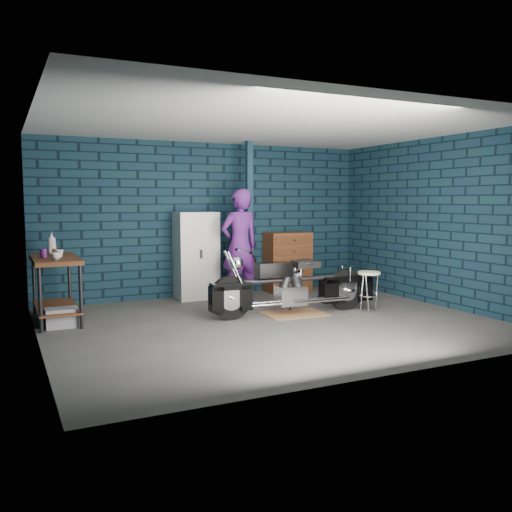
{
  "coord_description": "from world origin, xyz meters",
  "views": [
    {
      "loc": [
        -3.37,
        -6.56,
        1.69
      ],
      "look_at": [
        -0.1,
        0.3,
        0.91
      ],
      "focal_mm": 38.0,
      "sensor_mm": 36.0,
      "label": 1
    }
  ],
  "objects_px": {
    "person": "(240,246)",
    "storage_bin": "(62,318)",
    "motorcycle": "(294,281)",
    "locker": "(196,256)",
    "workbench": "(56,289)",
    "tool_chest": "(288,262)",
    "shop_stool": "(369,292)"
  },
  "relations": [
    {
      "from": "workbench",
      "to": "person",
      "type": "relative_size",
      "value": 0.74
    },
    {
      "from": "motorcycle",
      "to": "person",
      "type": "relative_size",
      "value": 1.19
    },
    {
      "from": "workbench",
      "to": "storage_bin",
      "type": "distance_m",
      "value": 0.53
    },
    {
      "from": "person",
      "to": "storage_bin",
      "type": "distance_m",
      "value": 3.09
    },
    {
      "from": "motorcycle",
      "to": "shop_stool",
      "type": "bearing_deg",
      "value": -13.18
    },
    {
      "from": "workbench",
      "to": "storage_bin",
      "type": "bearing_deg",
      "value": -87.23
    },
    {
      "from": "workbench",
      "to": "motorcycle",
      "type": "relative_size",
      "value": 0.62
    },
    {
      "from": "storage_bin",
      "to": "motorcycle",
      "type": "bearing_deg",
      "value": -10.54
    },
    {
      "from": "locker",
      "to": "workbench",
      "type": "bearing_deg",
      "value": -160.68
    },
    {
      "from": "locker",
      "to": "storage_bin",
      "type": "bearing_deg",
      "value": -152.05
    },
    {
      "from": "person",
      "to": "locker",
      "type": "height_order",
      "value": "person"
    },
    {
      "from": "tool_chest",
      "to": "shop_stool",
      "type": "distance_m",
      "value": 2.19
    },
    {
      "from": "motorcycle",
      "to": "tool_chest",
      "type": "xyz_separation_m",
      "value": [
        0.91,
        1.84,
        0.05
      ]
    },
    {
      "from": "motorcycle",
      "to": "person",
      "type": "xyz_separation_m",
      "value": [
        -0.33,
        1.27,
        0.45
      ]
    },
    {
      "from": "motorcycle",
      "to": "workbench",
      "type": "bearing_deg",
      "value": 165.63
    },
    {
      "from": "storage_bin",
      "to": "locker",
      "type": "xyz_separation_m",
      "value": [
        2.34,
        1.24,
        0.62
      ]
    },
    {
      "from": "storage_bin",
      "to": "tool_chest",
      "type": "relative_size",
      "value": 0.37
    },
    {
      "from": "locker",
      "to": "tool_chest",
      "type": "bearing_deg",
      "value": 0.0
    },
    {
      "from": "motorcycle",
      "to": "shop_stool",
      "type": "relative_size",
      "value": 3.66
    },
    {
      "from": "workbench",
      "to": "person",
      "type": "distance_m",
      "value": 2.97
    },
    {
      "from": "storage_bin",
      "to": "locker",
      "type": "height_order",
      "value": "locker"
    },
    {
      "from": "workbench",
      "to": "tool_chest",
      "type": "relative_size",
      "value": 1.27
    },
    {
      "from": "workbench",
      "to": "tool_chest",
      "type": "height_order",
      "value": "tool_chest"
    },
    {
      "from": "person",
      "to": "locker",
      "type": "xyz_separation_m",
      "value": [
        -0.56,
        0.58,
        -0.19
      ]
    },
    {
      "from": "motorcycle",
      "to": "storage_bin",
      "type": "xyz_separation_m",
      "value": [
        -3.23,
        0.6,
        -0.37
      ]
    },
    {
      "from": "workbench",
      "to": "tool_chest",
      "type": "xyz_separation_m",
      "value": [
        4.16,
        0.83,
        0.1
      ]
    },
    {
      "from": "person",
      "to": "locker",
      "type": "bearing_deg",
      "value": -51.77
    },
    {
      "from": "motorcycle",
      "to": "tool_chest",
      "type": "relative_size",
      "value": 2.04
    },
    {
      "from": "locker",
      "to": "shop_stool",
      "type": "relative_size",
      "value": 2.43
    },
    {
      "from": "person",
      "to": "storage_bin",
      "type": "bearing_deg",
      "value": 6.66
    },
    {
      "from": "locker",
      "to": "tool_chest",
      "type": "relative_size",
      "value": 1.36
    },
    {
      "from": "person",
      "to": "storage_bin",
      "type": "relative_size",
      "value": 4.56
    }
  ]
}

